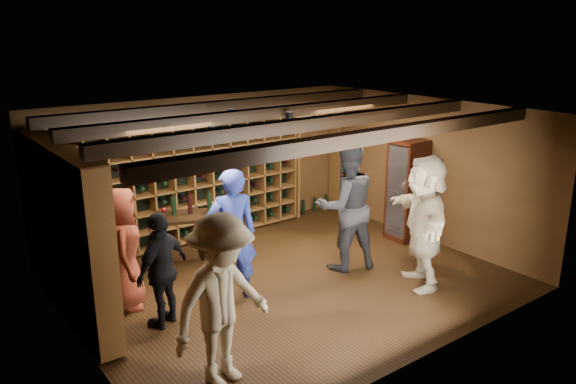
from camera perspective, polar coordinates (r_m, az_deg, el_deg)
ground at (r=8.41m, az=0.12°, el=-9.07°), size 6.00×6.00×0.00m
room_shell at (r=7.73m, az=-0.10°, el=7.49°), size 6.00×6.00×6.00m
wine_rack_back at (r=9.64m, az=-10.77°, el=1.27°), size 4.65×0.30×2.20m
wine_rack_left at (r=7.52m, az=-21.43°, el=-3.92°), size 0.30×2.65×2.20m
crate_shelf at (r=11.10m, az=2.87°, el=5.73°), size 1.20×0.32×2.07m
display_cabinet at (r=9.99m, az=11.95°, el=-0.01°), size 0.55×0.50×1.75m
man_blue_shirt at (r=7.63m, az=-5.68°, el=-4.31°), size 0.78×0.64×1.86m
man_grey_suit at (r=8.58m, az=5.91°, el=-1.43°), size 1.15×1.01×2.01m
guest_red_floral at (r=7.68m, az=-16.50°, el=-5.58°), size 0.77×0.94×1.66m
guest_woman_black at (r=7.15m, az=-12.65°, el=-7.68°), size 0.94×0.71×1.49m
guest_khaki at (r=5.85m, az=-6.76°, el=-10.98°), size 1.32×0.91×1.87m
guest_beige at (r=8.20m, az=13.67°, el=-2.92°), size 1.44×1.83×1.94m
tasting_table at (r=8.68m, az=-9.53°, el=-2.91°), size 1.31×1.01×1.16m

